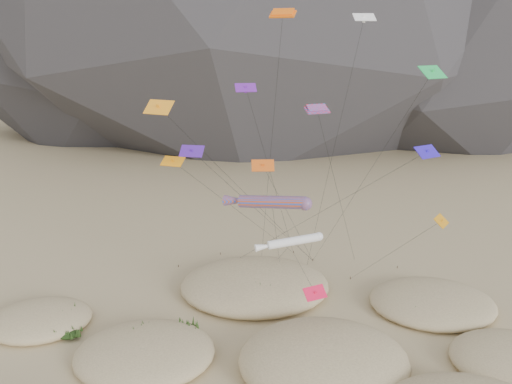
# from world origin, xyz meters

# --- Properties ---
(dunes) EXTENTS (52.53, 40.35, 4.08)m
(dunes) POSITION_xyz_m (-1.00, 2.74, 0.73)
(dunes) COLOR #CCB789
(dunes) RESTS_ON ground
(dune_grass) EXTENTS (43.11, 27.14, 1.48)m
(dune_grass) POSITION_xyz_m (-0.65, 3.28, 0.83)
(dune_grass) COLOR black
(dune_grass) RESTS_ON ground
(kite_stakes) EXTENTS (26.52, 7.77, 0.30)m
(kite_stakes) POSITION_xyz_m (1.22, 23.21, 0.15)
(kite_stakes) COLOR #3F2D1E
(kite_stakes) RESTS_ON ground
(rainbow_tube_kite) EXTENTS (8.04, 13.08, 13.17)m
(rainbow_tube_kite) POSITION_xyz_m (-1.72, 10.72, 12.21)
(rainbow_tube_kite) COLOR #D64D16
(rainbow_tube_kite) RESTS_ON ground
(white_tube_kite) EXTENTS (6.01, 17.84, 10.49)m
(white_tube_kite) POSITION_xyz_m (-0.09, 6.86, 9.87)
(white_tube_kite) COLOR white
(white_tube_kite) RESTS_ON ground
(orange_parafoil) EXTENTS (2.39, 11.79, 28.96)m
(orange_parafoil) POSITION_xyz_m (-0.53, 12.70, 28.04)
(orange_parafoil) COLOR #FA630D
(orange_parafoil) RESTS_ON ground
(multi_parafoil) EXTENTS (8.34, 10.34, 20.53)m
(multi_parafoil) POSITION_xyz_m (3.23, 15.07, 19.83)
(multi_parafoil) COLOR #FF1A3B
(multi_parafoil) RESTS_ON ground
(delta_kites) EXTENTS (25.98, 23.52, 28.79)m
(delta_kites) POSITION_xyz_m (1.39, 10.16, 17.88)
(delta_kites) COLOR white
(delta_kites) RESTS_ON ground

